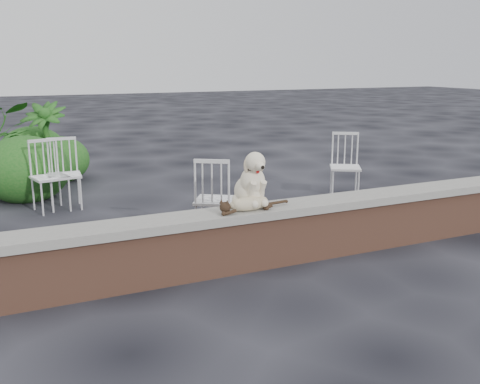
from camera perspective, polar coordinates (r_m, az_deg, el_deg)
name	(u,v)px	position (r m, az deg, el deg)	size (l,w,h in m)	color
ground	(297,258)	(5.55, 6.04, -6.93)	(60.00, 60.00, 0.00)	black
brick_wall	(298,235)	(5.47, 6.10, -4.48)	(6.00, 0.30, 0.50)	brown
capstone	(299,207)	(5.39, 6.18, -1.54)	(6.20, 0.40, 0.08)	slate
dog	(249,178)	(5.17, 0.99, 1.49)	(0.36, 0.48, 0.55)	beige
cat	(249,203)	(5.05, 0.90, -1.14)	(0.88, 0.21, 0.15)	tan
chair_a	(50,176)	(7.56, -19.29, 1.59)	(0.56, 0.56, 0.94)	white
chair_d	(345,166)	(7.96, 10.97, 2.67)	(0.56, 0.56, 0.94)	white
chair_b	(64,174)	(7.64, -17.91, 1.80)	(0.56, 0.56, 0.94)	white
chair_c	(215,199)	(5.96, -2.62, -0.71)	(0.56, 0.56, 0.94)	white
potted_plant_b	(45,142)	(9.51, -19.74, 4.96)	(0.73, 0.73, 1.30)	#174F16
shrubbery	(36,161)	(9.19, -20.57, 3.07)	(1.70, 2.83, 0.97)	#174F16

